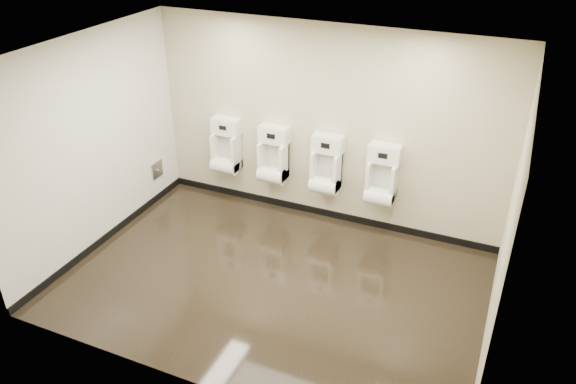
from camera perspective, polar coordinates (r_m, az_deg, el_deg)
name	(u,v)px	position (r m, az deg, el deg)	size (l,w,h in m)	color
ground	(273,282)	(7.00, -1.58, -9.13)	(5.00, 3.50, 0.00)	black
ceiling	(269,57)	(5.72, -1.96, 13.55)	(5.00, 3.50, 0.00)	silver
back_wall	(325,127)	(7.70, 3.80, 6.65)	(5.00, 0.02, 2.80)	#C0B694
front_wall	(185,269)	(4.95, -10.41, -7.70)	(5.00, 0.02, 2.80)	#C0B694
left_wall	(92,145)	(7.55, -19.27, 4.54)	(0.02, 3.50, 2.80)	#C0B694
right_wall	(508,230)	(5.77, 21.42, -3.66)	(0.02, 3.50, 2.80)	#C0B694
tile_overlay_left	(93,145)	(7.54, -19.24, 4.53)	(0.01, 3.50, 2.80)	white
skirting_back	(322,212)	(8.30, 3.47, -2.03)	(5.00, 0.02, 0.10)	black
skirting_left	(109,234)	(8.16, -17.69, -4.12)	(0.02, 3.50, 0.10)	black
access_panel	(157,170)	(8.73, -13.17, 2.23)	(0.04, 0.25, 0.25)	#9E9EA3
urinal_0	(226,150)	(8.38, -6.32, 4.30)	(0.44, 0.33, 0.82)	white
urinal_1	(273,159)	(8.06, -1.53, 3.42)	(0.44, 0.33, 0.82)	white
urinal_2	(326,169)	(7.78, 3.87, 2.39)	(0.44, 0.33, 0.82)	white
urinal_3	(382,179)	(7.59, 9.49, 1.30)	(0.44, 0.33, 0.82)	white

